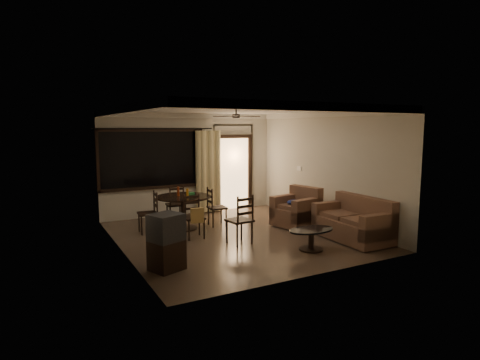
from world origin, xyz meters
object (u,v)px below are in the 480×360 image
tv_cabinet (166,242)px  sofa (354,223)px  armchair (298,210)px  side_chair (240,229)px  dining_chair_south (194,224)px  dining_chair_east (217,214)px  dining_table (183,203)px  coffee_table (311,236)px  dining_chair_north (175,211)px  dining_chair_west (148,221)px

tv_cabinet → sofa: tv_cabinet is taller
armchair → side_chair: size_ratio=1.05×
sofa → dining_chair_south: bearing=151.4°
dining_chair_east → dining_chair_south: 1.20m
dining_table → coffee_table: size_ratio=1.32×
armchair → dining_chair_north: bearing=132.8°
tv_cabinet → coffee_table: (2.85, -0.28, -0.20)m
dining_chair_south → dining_chair_north: (0.13, 1.64, -0.02)m
dining_chair_west → armchair: armchair is taller
dining_chair_west → dining_chair_south: bearing=44.3°
sofa → tv_cabinet: bearing=179.9°
dining_table → coffee_table: 3.23m
armchair → dining_chair_east: bearing=139.7°
coffee_table → side_chair: side_chair is taller
dining_table → side_chair: side_chair is taller
tv_cabinet → armchair: bearing=-0.4°
dining_chair_south → dining_chair_north: 1.64m
dining_table → armchair: (2.57, -1.03, -0.24)m
dining_chair_east → dining_chair_south: (-0.90, -0.79, 0.02)m
dining_chair_east → dining_chair_north: same height
dining_chair_north → side_chair: (0.53, -2.50, 0.03)m
dining_chair_north → armchair: 3.10m
dining_chair_east → side_chair: (-0.24, -1.65, 0.03)m
dining_chair_east → side_chair: 1.67m
dining_table → armchair: 2.78m
dining_chair_north → dining_chair_south: bearing=90.0°
dining_chair_east → coffee_table: 2.81m
dining_chair_west → tv_cabinet: bearing=-3.9°
dining_table → tv_cabinet: (-1.22, -2.48, -0.14)m
dining_chair_east → side_chair: bearing=176.5°
dining_chair_east → sofa: (2.10, -2.52, 0.08)m
dining_chair_west → sofa: bearing=59.4°
side_chair → dining_chair_east: bearing=-105.5°
dining_chair_west → dining_table: bearing=90.1°
tv_cabinet → armchair: size_ratio=0.89×
dining_chair_east → tv_cabinet: size_ratio=0.98×
dining_chair_south → sofa: (3.00, -1.74, 0.06)m
dining_table → dining_chair_west: size_ratio=1.35×
side_chair → armchair: bearing=-168.1°
dining_chair_north → coffee_table: size_ratio=0.98×
dining_chair_south → coffee_table: 2.56m
dining_chair_west → sofa: (3.77, -2.66, 0.08)m
dining_chair_north → dining_table: bearing=90.1°
dining_chair_north → coffee_table: dining_chair_north is taller
dining_chair_north → dining_chair_west: bearing=43.2°
dining_table → dining_chair_south: dining_table is taller
dining_table → dining_chair_north: (0.06, 0.78, -0.35)m
armchair → dining_chair_south: bearing=164.9°
dining_chair_east → armchair: (1.74, -0.96, 0.10)m
dining_chair_north → sofa: size_ratio=0.55×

